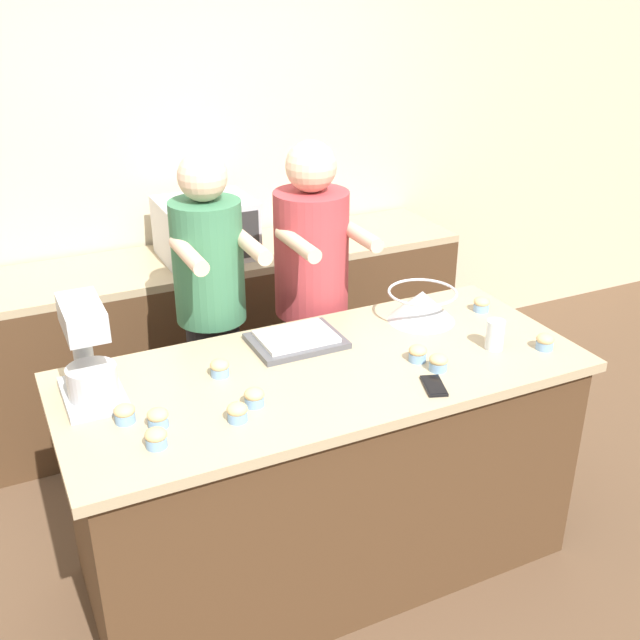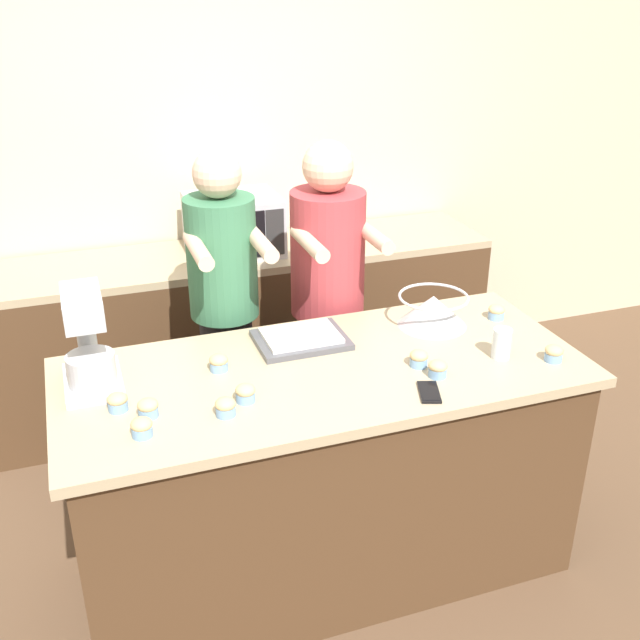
{
  "view_description": "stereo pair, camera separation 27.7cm",
  "coord_description": "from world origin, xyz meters",
  "px_view_note": "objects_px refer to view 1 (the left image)",
  "views": [
    {
      "loc": [
        -1.09,
        -2.22,
        2.29
      ],
      "look_at": [
        0.0,
        0.04,
        1.11
      ],
      "focal_mm": 42.0,
      "sensor_mm": 36.0,
      "label": 1
    },
    {
      "loc": [
        -0.83,
        -2.33,
        2.29
      ],
      "look_at": [
        0.0,
        0.04,
        1.11
      ],
      "focal_mm": 42.0,
      "sensor_mm": 36.0,
      "label": 2
    }
  ],
  "objects_px": {
    "cupcake_3": "(220,368)",
    "cupcake_7": "(254,397)",
    "cupcake_2": "(237,412)",
    "cupcake_4": "(545,342)",
    "person_left": "(213,326)",
    "stand_mixer": "(88,357)",
    "person_right": "(312,309)",
    "drinking_glass": "(495,335)",
    "microwave_oven": "(206,228)",
    "cell_phone": "(434,386)",
    "mixing_bowl": "(422,305)",
    "cupcake_0": "(158,418)",
    "baking_tray": "(296,340)",
    "cupcake_5": "(438,362)",
    "cupcake_9": "(482,304)",
    "cupcake_6": "(156,438)",
    "cupcake_8": "(418,353)",
    "cupcake_1": "(125,413)"
  },
  "relations": [
    {
      "from": "mixing_bowl",
      "to": "cupcake_0",
      "type": "bearing_deg",
      "value": -165.04
    },
    {
      "from": "cupcake_2",
      "to": "cupcake_3",
      "type": "distance_m",
      "value": 0.32
    },
    {
      "from": "person_left",
      "to": "cupcake_7",
      "type": "height_order",
      "value": "person_left"
    },
    {
      "from": "microwave_oven",
      "to": "cupcake_0",
      "type": "relative_size",
      "value": 6.79
    },
    {
      "from": "cupcake_5",
      "to": "cupcake_2",
      "type": "bearing_deg",
      "value": -179.86
    },
    {
      "from": "microwave_oven",
      "to": "cupcake_0",
      "type": "height_order",
      "value": "microwave_oven"
    },
    {
      "from": "cupcake_5",
      "to": "cupcake_9",
      "type": "xyz_separation_m",
      "value": [
        0.47,
        0.37,
        0.0
      ]
    },
    {
      "from": "stand_mixer",
      "to": "cupcake_0",
      "type": "bearing_deg",
      "value": -59.79
    },
    {
      "from": "cupcake_7",
      "to": "drinking_glass",
      "type": "bearing_deg",
      "value": -0.6
    },
    {
      "from": "cupcake_0",
      "to": "cupcake_9",
      "type": "relative_size",
      "value": 1.0
    },
    {
      "from": "person_left",
      "to": "cupcake_3",
      "type": "xyz_separation_m",
      "value": [
        -0.14,
        -0.53,
        0.09
      ]
    },
    {
      "from": "cell_phone",
      "to": "cupcake_5",
      "type": "bearing_deg",
      "value": 49.92
    },
    {
      "from": "cell_phone",
      "to": "drinking_glass",
      "type": "height_order",
      "value": "drinking_glass"
    },
    {
      "from": "mixing_bowl",
      "to": "microwave_oven",
      "type": "bearing_deg",
      "value": 114.95
    },
    {
      "from": "cupcake_3",
      "to": "cupcake_9",
      "type": "height_order",
      "value": "same"
    },
    {
      "from": "person_left",
      "to": "microwave_oven",
      "type": "distance_m",
      "value": 0.82
    },
    {
      "from": "person_left",
      "to": "microwave_oven",
      "type": "bearing_deg",
      "value": 73.49
    },
    {
      "from": "mixing_bowl",
      "to": "cupcake_2",
      "type": "relative_size",
      "value": 4.19
    },
    {
      "from": "cupcake_0",
      "to": "cupcake_9",
      "type": "distance_m",
      "value": 1.54
    },
    {
      "from": "cupcake_3",
      "to": "baking_tray",
      "type": "bearing_deg",
      "value": 17.99
    },
    {
      "from": "cupcake_2",
      "to": "mixing_bowl",
      "type": "bearing_deg",
      "value": 22.55
    },
    {
      "from": "person_left",
      "to": "microwave_oven",
      "type": "height_order",
      "value": "person_left"
    },
    {
      "from": "cupcake_0",
      "to": "cupcake_1",
      "type": "relative_size",
      "value": 1.0
    },
    {
      "from": "cupcake_2",
      "to": "cupcake_9",
      "type": "xyz_separation_m",
      "value": [
        1.27,
        0.37,
        0.0
      ]
    },
    {
      "from": "microwave_oven",
      "to": "cupcake_4",
      "type": "relative_size",
      "value": 6.79
    },
    {
      "from": "person_left",
      "to": "mixing_bowl",
      "type": "xyz_separation_m",
      "value": [
        0.79,
        -0.44,
        0.13
      ]
    },
    {
      "from": "microwave_oven",
      "to": "cell_phone",
      "type": "relative_size",
      "value": 3.01
    },
    {
      "from": "cupcake_5",
      "to": "cupcake_6",
      "type": "xyz_separation_m",
      "value": [
        -1.07,
        -0.03,
        0.0
      ]
    },
    {
      "from": "microwave_oven",
      "to": "cupcake_5",
      "type": "bearing_deg",
      "value": -76.82
    },
    {
      "from": "stand_mixer",
      "to": "cupcake_4",
      "type": "height_order",
      "value": "stand_mixer"
    },
    {
      "from": "microwave_oven",
      "to": "drinking_glass",
      "type": "height_order",
      "value": "microwave_oven"
    },
    {
      "from": "person_right",
      "to": "cupcake_7",
      "type": "distance_m",
      "value": 0.98
    },
    {
      "from": "stand_mixer",
      "to": "drinking_glass",
      "type": "distance_m",
      "value": 1.53
    },
    {
      "from": "microwave_oven",
      "to": "drinking_glass",
      "type": "relative_size",
      "value": 3.96
    },
    {
      "from": "stand_mixer",
      "to": "person_right",
      "type": "bearing_deg",
      "value": 24.79
    },
    {
      "from": "mixing_bowl",
      "to": "cupcake_1",
      "type": "xyz_separation_m",
      "value": [
        -1.32,
        -0.25,
        -0.04
      ]
    },
    {
      "from": "person_right",
      "to": "cupcake_6",
      "type": "xyz_separation_m",
      "value": [
        -0.95,
        -0.88,
        0.1
      ]
    },
    {
      "from": "drinking_glass",
      "to": "cupcake_5",
      "type": "distance_m",
      "value": 0.3
    },
    {
      "from": "cupcake_3",
      "to": "cupcake_7",
      "type": "relative_size",
      "value": 1.0
    },
    {
      "from": "stand_mixer",
      "to": "cupcake_1",
      "type": "relative_size",
      "value": 5.24
    },
    {
      "from": "baking_tray",
      "to": "cupcake_5",
      "type": "distance_m",
      "value": 0.58
    },
    {
      "from": "cupcake_2",
      "to": "cupcake_4",
      "type": "distance_m",
      "value": 1.27
    },
    {
      "from": "cell_phone",
      "to": "cupcake_7",
      "type": "distance_m",
      "value": 0.65
    },
    {
      "from": "stand_mixer",
      "to": "cupcake_4",
      "type": "relative_size",
      "value": 5.24
    },
    {
      "from": "mixing_bowl",
      "to": "cupcake_8",
      "type": "xyz_separation_m",
      "value": [
        -0.21,
        -0.31,
        -0.04
      ]
    },
    {
      "from": "microwave_oven",
      "to": "cell_phone",
      "type": "height_order",
      "value": "microwave_oven"
    },
    {
      "from": "baking_tray",
      "to": "cupcake_4",
      "type": "relative_size",
      "value": 5.12
    },
    {
      "from": "cupcake_2",
      "to": "cupcake_7",
      "type": "relative_size",
      "value": 1.0
    },
    {
      "from": "cupcake_3",
      "to": "cupcake_7",
      "type": "bearing_deg",
      "value": -81.03
    },
    {
      "from": "drinking_glass",
      "to": "cupcake_4",
      "type": "height_order",
      "value": "drinking_glass"
    }
  ]
}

